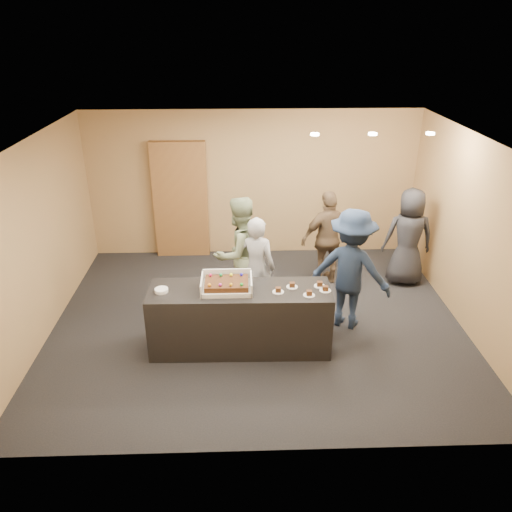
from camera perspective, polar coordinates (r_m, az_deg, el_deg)
The scene contains 17 objects.
room at distance 6.91m, azimuth 0.19°, elevation 2.06°, with size 6.04×6.00×2.70m.
serving_counter at distance 6.76m, azimuth -1.83°, elevation -7.20°, with size 2.40×0.70×0.90m, color black.
storage_cabinet at distance 9.32m, azimuth -8.62°, elevation 6.30°, with size 0.99×0.15×2.17m, color brown.
cake_box at distance 6.53m, azimuth -3.36°, elevation -3.43°, with size 0.66×0.46×0.19m.
sheet_cake at distance 6.48m, azimuth -3.38°, elevation -3.13°, with size 0.56×0.39×0.11m.
plate_stack at distance 6.58m, azimuth -10.75°, elevation -3.86°, with size 0.17×0.17×0.04m, color white.
slice_a at distance 6.46m, azimuth 2.55°, elevation -3.96°, with size 0.15×0.15×0.07m.
slice_b at distance 6.59m, azimuth 4.15°, elevation -3.39°, with size 0.15×0.15×0.07m.
slice_c at distance 6.41m, azimuth 6.09°, elevation -4.31°, with size 0.15×0.15×0.07m.
slice_d at distance 6.64m, azimuth 7.29°, elevation -3.27°, with size 0.15×0.15×0.07m.
slice_e at distance 6.55m, azimuth 7.93°, elevation -3.78°, with size 0.15×0.15×0.07m.
person_server_grey at distance 7.36m, azimuth 0.02°, elevation -1.28°, with size 0.57×0.38×1.57m, color #9E9EA3.
person_sage_man at distance 7.54m, azimuth -1.94°, elevation 0.29°, with size 0.86×0.67×1.78m, color gray.
person_navy_man at distance 7.17m, azimuth 10.79°, elevation -1.53°, with size 1.15×0.66×1.79m, color #1A2740.
person_brown_extra at distance 8.35m, azimuth 8.24°, elevation 2.02°, with size 0.95×0.40×1.62m, color brown.
person_dark_suit at distance 8.64m, azimuth 17.00°, elevation 2.08°, with size 0.81×0.53×1.66m, color #232328.
ceiling_spotlights at distance 7.23m, azimuth 13.20°, elevation 13.43°, with size 1.72×0.12×0.03m.
Camera 1 is at (-0.24, -6.34, 4.09)m, focal length 35.00 mm.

